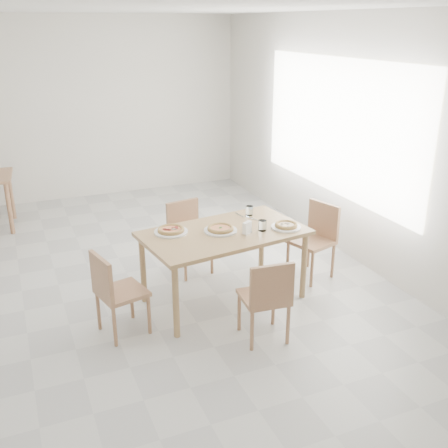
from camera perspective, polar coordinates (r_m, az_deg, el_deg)
name	(u,v)px	position (r m, az deg, el deg)	size (l,w,h in m)	color
room	(336,127)	(6.50, 12.07, 10.30)	(7.28, 7.00, 7.00)	beige
main_table	(224,239)	(5.17, 0.00, -1.61)	(1.69, 1.10, 0.75)	#A37F53
chair_south	(267,295)	(4.58, 4.71, -7.74)	(0.43, 0.43, 0.80)	#AA7955
chair_north	(187,231)	(5.91, -4.01, -0.82)	(0.46, 0.46, 0.80)	#AA7955
chair_west	(114,289)	(4.77, -11.91, -6.91)	(0.48, 0.48, 0.80)	#AA7955
chair_east	(316,235)	(5.85, 10.02, -1.17)	(0.51, 0.51, 0.83)	#AA7955
plate_margherita	(221,230)	(5.14, -0.38, -0.71)	(0.33, 0.33, 0.02)	white
plate_mushroom	(286,227)	(5.26, 6.77, -0.34)	(0.30, 0.30, 0.02)	white
plate_pepperoni	(171,232)	(5.13, -5.79, -0.85)	(0.33, 0.33, 0.02)	white
pizza_margherita	(221,228)	(5.13, -0.38, -0.48)	(0.30, 0.30, 0.03)	tan
pizza_mushroom	(286,225)	(5.25, 6.78, -0.11)	(0.28, 0.28, 0.03)	tan
pizza_pepperoni	(171,230)	(5.12, -5.80, -0.61)	(0.34, 0.34, 0.03)	tan
tumbler_a	(262,226)	(5.15, 4.20, -0.17)	(0.08, 0.08, 0.11)	white
tumbler_b	(249,211)	(5.56, 2.78, 1.47)	(0.08, 0.08, 0.10)	white
napkin_holder	(247,228)	(5.06, 2.53, -0.47)	(0.12, 0.10, 0.13)	silver
fork_a	(252,218)	(5.48, 3.05, 0.61)	(0.02, 0.19, 0.01)	silver
fork_b	(239,215)	(5.57, 1.70, 0.98)	(0.01, 0.17, 0.01)	silver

